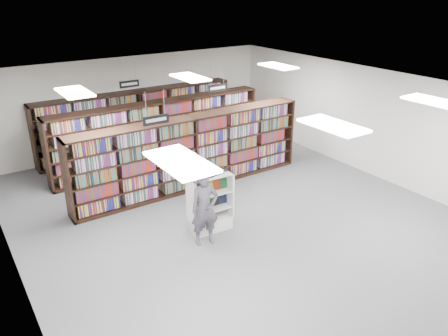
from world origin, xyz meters
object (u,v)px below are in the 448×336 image
endcap_display (210,210)px  open_book (214,171)px  bookshelf_row_near (192,153)px  shopper (205,209)px

endcap_display → open_book: open_book is taller
bookshelf_row_near → shopper: (-1.25, -2.70, -0.18)m
shopper → bookshelf_row_near: bearing=76.3°
endcap_display → shopper: (-0.42, -0.48, 0.38)m
open_book → shopper: shopper is taller
open_book → shopper: 0.95m
endcap_display → shopper: bearing=-127.5°
endcap_display → shopper: shopper is taller
bookshelf_row_near → endcap_display: 2.44m
shopper → endcap_display: bearing=59.8°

